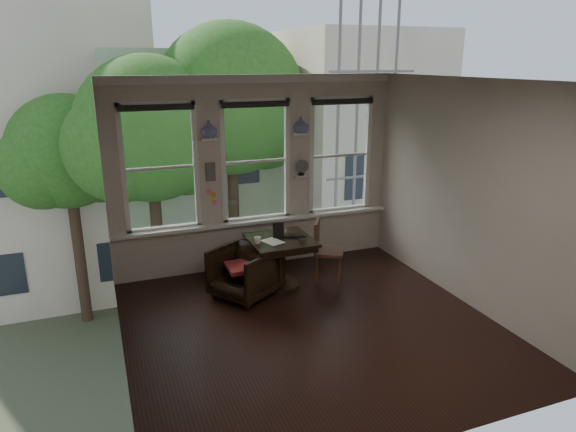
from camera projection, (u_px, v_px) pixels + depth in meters
name	position (u px, v px, depth m)	size (l,w,h in m)	color
ground	(311.00, 326.00, 6.45)	(4.50, 4.50, 0.00)	black
ceiling	(315.00, 80.00, 5.57)	(4.50, 4.50, 0.00)	silver
wall_back	(255.00, 174.00, 8.02)	(4.50, 4.50, 0.00)	beige
wall_front	(428.00, 288.00, 4.00)	(4.50, 4.50, 0.00)	beige
wall_left	(111.00, 234.00, 5.24)	(4.50, 4.50, 0.00)	beige
wall_right	(469.00, 195.00, 6.78)	(4.50, 4.50, 0.00)	beige
window_left	(160.00, 168.00, 7.47)	(1.10, 0.12, 1.90)	white
window_center	(255.00, 161.00, 7.96)	(1.10, 0.12, 1.90)	white
window_right	(339.00, 155.00, 8.46)	(1.10, 0.12, 1.90)	white
shelf_left	(209.00, 139.00, 7.51)	(0.26, 0.16, 0.03)	white
shelf_right	(301.00, 134.00, 8.00)	(0.26, 0.16, 0.03)	white
intercom	(210.00, 172.00, 7.68)	(0.14, 0.06, 0.28)	#59544F
sticky_notes	(211.00, 194.00, 7.79)	(0.16, 0.01, 0.24)	pink
desk_fan	(301.00, 170.00, 8.15)	(0.20, 0.20, 0.24)	#59544F
vase_left	(209.00, 129.00, 7.47)	(0.24, 0.24, 0.25)	silver
vase_right	(301.00, 125.00, 7.96)	(0.24, 0.24, 0.25)	silver
table	(281.00, 263.00, 7.47)	(0.90, 0.90, 0.75)	black
armchair_left	(244.00, 273.00, 7.16)	(0.77, 0.79, 0.72)	black
cushion_red	(243.00, 267.00, 7.13)	(0.45, 0.45, 0.06)	maroon
side_chair_right	(329.00, 251.00, 7.69)	(0.42, 0.42, 0.92)	#49261A
laptop	(293.00, 237.00, 7.39)	(0.34, 0.22, 0.03)	black
mug	(258.00, 240.00, 7.15)	(0.10, 0.10, 0.09)	white
drinking_glass	(302.00, 240.00, 7.15)	(0.13, 0.13, 0.10)	white
tablet	(278.00, 230.00, 7.36)	(0.16, 0.02, 0.22)	black
papers	(273.00, 241.00, 7.24)	(0.22, 0.30, 0.00)	silver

